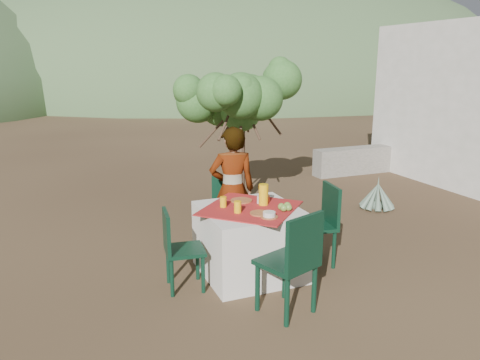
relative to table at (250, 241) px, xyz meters
The scene contains 24 objects.
ground 0.81m from the table, 12.52° to the left, with size 160.00×160.00×0.00m, color #362418.
table is the anchor object (origin of this frame).
chair_far 0.97m from the table, 84.35° to the left, with size 0.51×0.51×0.86m.
chair_near 0.98m from the table, 89.27° to the right, with size 0.59×0.59×1.00m.
chair_left 0.84m from the table, behind, with size 0.43×0.43×0.84m.
chair_right 0.87m from the table, ahead, with size 0.49×0.49×0.94m.
person 0.82m from the table, 84.49° to the left, with size 0.57×0.37×1.55m, color #8C6651.
shrub_tree 2.84m from the table, 69.32° to the left, with size 1.74×1.71×2.05m.
agave 3.14m from the table, 26.39° to the left, with size 0.55×0.56×0.60m.
stone_wall 5.58m from the table, 39.59° to the left, with size 2.60×0.35×0.55m, color gray.
hill_near_right 38.32m from the table, 70.65° to the left, with size 48.00×48.00×20.00m, color #39512D.
hill_far_center 52.26m from the table, 93.62° to the left, with size 60.00×60.00×24.00m, color gray.
hill_far_right 54.35m from the table, 58.13° to the left, with size 36.00×36.00×14.00m, color gray.
plate_far 0.47m from the table, 89.63° to the left, with size 0.24×0.24×0.01m, color brown.
plate_near 0.45m from the table, 88.08° to the right, with size 0.21×0.21×0.01m, color brown.
glass_far 0.53m from the table, 153.64° to the left, with size 0.07×0.07×0.11m, color yellow.
glass_near 0.50m from the table, 150.27° to the right, with size 0.08×0.08×0.12m, color yellow.
juice_pitcher 0.53m from the table, 13.82° to the left, with size 0.10×0.10×0.23m, color yellow.
bowl_plate 0.54m from the table, 82.82° to the right, with size 0.18×0.18×0.01m, color brown.
white_bowl 0.56m from the table, 82.82° to the right, with size 0.13×0.13×0.05m, color silver.
jar_left 0.51m from the table, 23.23° to the left, with size 0.05×0.05×0.09m, color #CC5B24.
jar_right 0.57m from the table, 44.59° to the left, with size 0.06×0.06×0.10m, color #CC5B24.
napkin_holder 0.46m from the table, 29.18° to the left, with size 0.07×0.04×0.09m, color silver.
fruit_cluster 0.57m from the table, 36.83° to the right, with size 0.15×0.14×0.08m.
Camera 1 is at (-2.61, -4.57, 2.29)m, focal length 35.00 mm.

